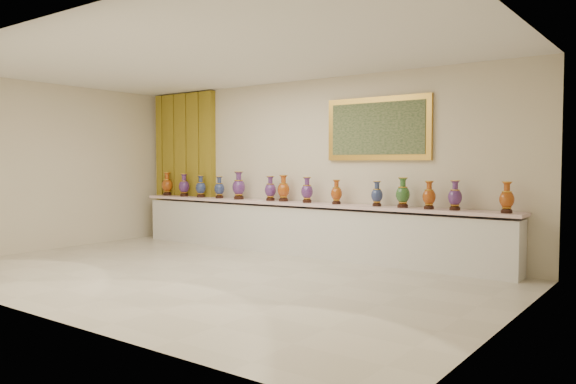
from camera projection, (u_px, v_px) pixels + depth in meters
name	position (u px, v px, depth m)	size (l,w,h in m)	color
ground	(208.00, 276.00, 7.79)	(8.00, 8.00, 0.00)	beige
room	(210.00, 161.00, 11.05)	(8.00, 8.00, 8.00)	beige
counter	(301.00, 229.00, 9.59)	(7.28, 0.48, 0.90)	white
vase_0	(167.00, 185.00, 11.58)	(0.28, 0.28, 0.48)	black
vase_1	(184.00, 186.00, 11.24)	(0.27, 0.27, 0.45)	black
vase_2	(201.00, 187.00, 10.93)	(0.26, 0.26, 0.43)	black
vase_3	(219.00, 188.00, 10.65)	(0.25, 0.25, 0.41)	black
vase_4	(239.00, 187.00, 10.34)	(0.31, 0.31, 0.51)	black
vase_5	(270.00, 190.00, 9.95)	(0.21, 0.21, 0.44)	black
vase_6	(284.00, 190.00, 9.79)	(0.24, 0.24, 0.46)	black
vase_7	(307.00, 191.00, 9.46)	(0.23, 0.23, 0.43)	black
vase_8	(336.00, 193.00, 9.12)	(0.20, 0.20, 0.40)	black
vase_9	(377.00, 195.00, 8.69)	(0.22, 0.22, 0.39)	black
vase_10	(403.00, 194.00, 8.42)	(0.26, 0.26, 0.45)	black
vase_11	(429.00, 196.00, 8.15)	(0.25, 0.25, 0.41)	black
vase_12	(455.00, 197.00, 7.96)	(0.22, 0.22, 0.42)	black
vase_13	(507.00, 199.00, 7.50)	(0.25, 0.25, 0.42)	black
label_card	(260.00, 201.00, 9.93)	(0.10, 0.06, 0.00)	white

